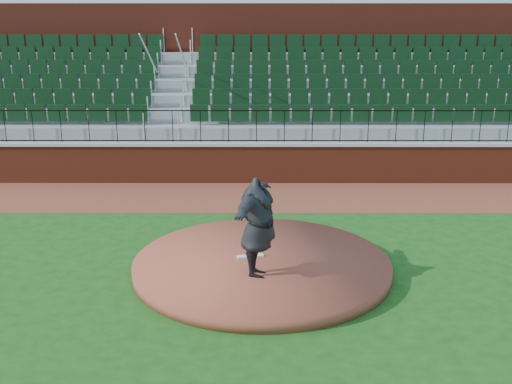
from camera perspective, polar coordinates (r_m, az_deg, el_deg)
ground at (r=13.67m, az=-0.02°, el=-7.03°), size 90.00×90.00×0.00m
warning_track at (r=18.74m, az=0.03°, el=-0.40°), size 34.00×3.20×0.01m
field_wall at (r=20.13m, az=0.04°, el=2.55°), size 34.00×0.35×1.20m
wall_cap at (r=19.98m, az=0.04°, el=4.36°), size 34.00×0.45×0.10m
wall_railing at (r=19.87m, az=0.04°, el=5.91°), size 34.00×0.05×1.00m
seating_stands at (r=22.48m, az=0.05°, el=8.45°), size 34.00×5.10×4.60m
concourse_wall at (r=25.20m, az=0.06°, el=10.36°), size 34.00×0.50×5.50m
pitchers_mound at (r=13.57m, az=0.53°, el=-6.63°), size 5.46×5.46×0.25m
pitching_rubber at (r=13.68m, az=-0.52°, el=-5.79°), size 0.59×0.27×0.04m
pitcher at (r=12.44m, az=0.17°, el=-3.19°), size 1.17×2.59×2.04m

